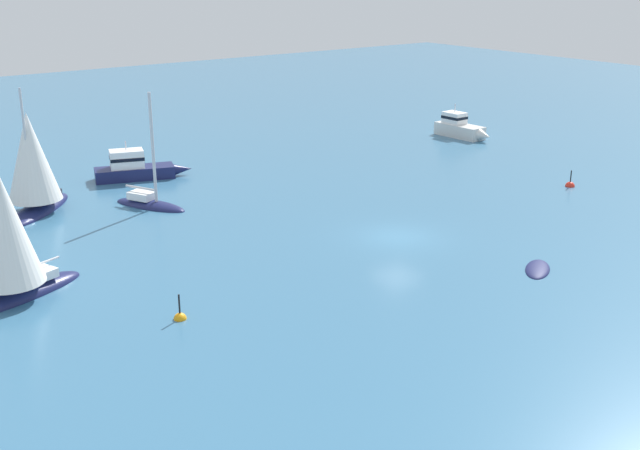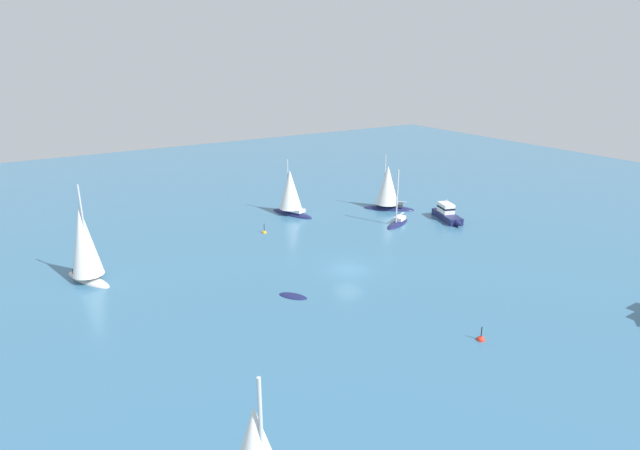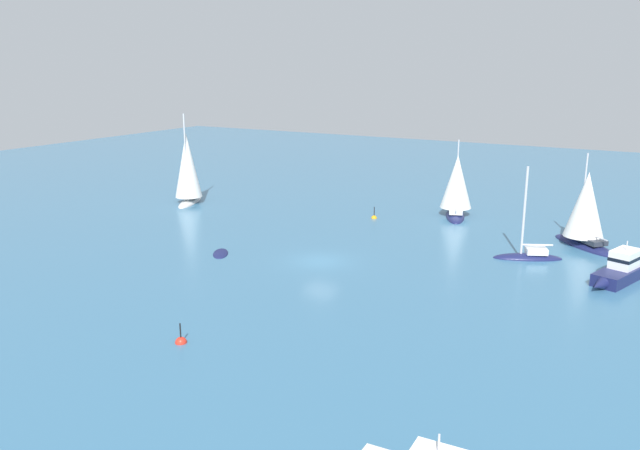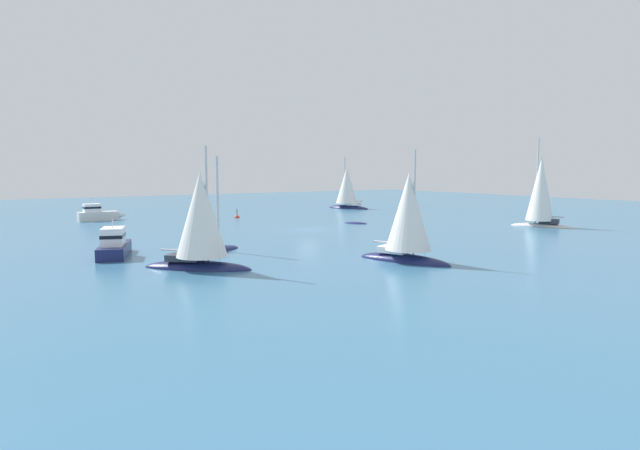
{
  "view_description": "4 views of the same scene",
  "coord_description": "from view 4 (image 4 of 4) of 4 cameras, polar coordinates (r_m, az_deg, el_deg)",
  "views": [
    {
      "loc": [
        30.49,
        -28.25,
        14.57
      ],
      "look_at": [
        1.9,
        -6.85,
        2.59
      ],
      "focal_mm": 44.13,
      "sensor_mm": 36.0,
      "label": 1
    },
    {
      "loc": [
        28.31,
        39.31,
        21.02
      ],
      "look_at": [
        -0.75,
        -6.74,
        2.72
      ],
      "focal_mm": 29.07,
      "sensor_mm": 36.0,
      "label": 2
    },
    {
      "loc": [
        -22.91,
        40.17,
        14.64
      ],
      "look_at": [
        2.65,
        -4.62,
        1.5
      ],
      "focal_mm": 35.55,
      "sensor_mm": 36.0,
      "label": 3
    },
    {
      "loc": [
        -28.02,
        -45.67,
        6.2
      ],
      "look_at": [
        -2.79,
        -6.58,
        1.24
      ],
      "focal_mm": 29.23,
      "sensor_mm": 36.0,
      "label": 4
    }
  ],
  "objects": [
    {
      "name": "ground_plane",
      "position": [
        53.94,
        -1.3,
        -0.52
      ],
      "size": [
        160.0,
        160.0,
        0.0
      ],
      "primitive_type": "plane",
      "color": "teal"
    },
    {
      "name": "launch",
      "position": [
        69.07,
        -23.04,
        1.12
      ],
      "size": [
        5.66,
        1.86,
        2.81
      ],
      "rotation": [
        0.0,
        0.0,
        0.03
      ],
      "color": "silver",
      "rests_on": "ground"
    },
    {
      "name": "tender",
      "position": [
        60.18,
        3.92,
        0.16
      ],
      "size": [
        2.54,
        2.96,
        0.38
      ],
      "rotation": [
        0.0,
        0.0,
        2.17
      ],
      "color": "#191E4C",
      "rests_on": "ground"
    },
    {
      "name": "sailboat",
      "position": [
        35.41,
        9.55,
        0.33
      ],
      "size": [
        4.03,
        7.02,
        8.01
      ],
      "rotation": [
        0.0,
        0.0,
        5.05
      ],
      "color": "#191E4C",
      "rests_on": "ground"
    },
    {
      "name": "cabin_cruiser",
      "position": [
        40.3,
        -21.58,
        -2.04
      ],
      "size": [
        3.43,
        6.84,
        2.76
      ],
      "rotation": [
        0.0,
        0.0,
        1.25
      ],
      "color": "#191E4C",
      "rests_on": "ground"
    },
    {
      "name": "sailboat_1",
      "position": [
        40.22,
        -11.6,
        -2.62
      ],
      "size": [
        5.4,
        3.63,
        7.6
      ],
      "rotation": [
        0.0,
        0.0,
        0.44
      ],
      "color": "#191E4C",
      "rests_on": "ground"
    },
    {
      "name": "yacht",
      "position": [
        33.27,
        -12.98,
        -0.02
      ],
      "size": [
        6.5,
        6.25,
        8.14
      ],
      "rotation": [
        0.0,
        0.0,
        5.53
      ],
      "color": "#191E4C",
      "rests_on": "ground"
    },
    {
      "name": "yacht_1",
      "position": [
        61.44,
        23.02,
        3.18
      ],
      "size": [
        3.96,
        6.48,
        10.0
      ],
      "rotation": [
        0.0,
        0.0,
        1.98
      ],
      "color": "silver",
      "rests_on": "ground"
    },
    {
      "name": "sloop",
      "position": [
        83.59,
        2.99,
        3.81
      ],
      "size": [
        4.49,
        7.87,
        8.77
      ],
      "rotation": [
        0.0,
        0.0,
        1.89
      ],
      "color": "#191E4C",
      "rests_on": "ground"
    },
    {
      "name": "channel_buoy",
      "position": [
        43.8,
        11.4,
        -2.14
      ],
      "size": [
        0.57,
        0.57,
        1.43
      ],
      "color": "orange",
      "rests_on": "ground"
    },
    {
      "name": "mooring_buoy",
      "position": [
        68.14,
        -9.07,
        0.8
      ],
      "size": [
        0.65,
        0.65,
        1.45
      ],
      "color": "red",
      "rests_on": "ground"
    }
  ]
}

